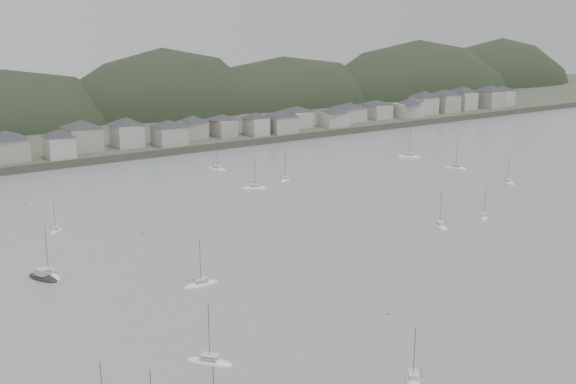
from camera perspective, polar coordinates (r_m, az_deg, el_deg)
ground at (r=152.44m, az=16.10°, el=-8.00°), size 900.00×900.00×0.00m
far_shore_land at (r=403.14m, az=-17.83°, el=5.81°), size 900.00×250.00×3.00m
forested_ridge at (r=382.33m, az=-15.90°, el=3.58°), size 851.55×103.94×102.57m
waterfront_town at (r=319.76m, az=-3.34°, el=5.71°), size 451.48×28.46×12.92m
sailboat_lead at (r=195.96m, az=12.13°, el=-2.69°), size 5.32×8.33×10.89m
moored_fleet at (r=184.46m, az=-0.48°, el=-3.43°), size 268.17×164.16×13.17m
motor_launch_far at (r=164.06m, az=-19.12°, el=-6.52°), size 6.30×9.17×4.05m
mooring_buoys at (r=177.16m, az=-3.84°, el=-4.23°), size 181.46×122.36×0.70m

